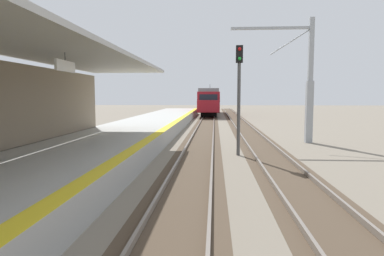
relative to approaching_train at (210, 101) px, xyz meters
The scene contains 6 objects.
station_platform 38.24m from the approaching_train, 96.62° to the right, with size 5.00×80.00×0.91m.
track_pair_nearest_platform 34.01m from the approaching_train, 90.01° to the right, with size 2.34×120.00×0.16m.
track_pair_middle 34.18m from the approaching_train, 84.29° to the right, with size 2.34×120.00×0.16m.
approaching_train is the anchor object (origin of this frame).
rail_signal_post 36.07m from the approaching_train, 86.90° to the right, with size 0.32×0.34×5.20m.
catenary_pylon_far_side 31.82m from the approaching_train, 78.67° to the right, with size 5.00×0.40×7.50m.
Camera 1 is at (2.73, 1.57, 2.83)m, focal length 31.98 mm.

